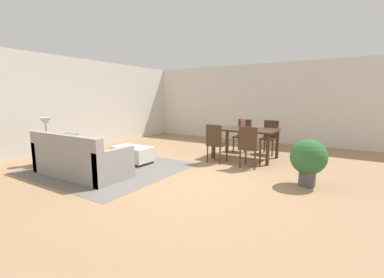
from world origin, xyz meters
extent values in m
plane|color=#9E7A56|center=(0.00, 0.00, 0.00)|extent=(10.80, 10.80, 0.00)
cube|color=silver|center=(0.00, 5.00, 1.35)|extent=(9.00, 0.12, 2.70)
cube|color=silver|center=(-4.50, 0.50, 1.35)|extent=(0.12, 11.00, 2.70)
cube|color=slate|center=(-1.86, -0.30, 0.00)|extent=(3.00, 2.80, 0.01)
cube|color=gray|center=(-1.96, -0.91, 0.21)|extent=(2.08, 0.87, 0.42)
cube|color=gray|center=(-1.96, -1.27, 0.64)|extent=(2.08, 0.16, 0.44)
cube|color=gray|center=(-2.93, -0.91, 0.31)|extent=(0.14, 0.87, 0.62)
cube|color=gray|center=(-0.99, -0.91, 0.31)|extent=(0.14, 0.87, 0.62)
cube|color=beige|center=(-2.57, -0.99, 0.62)|extent=(0.41, 0.16, 0.41)
cube|color=slate|center=(-2.16, -0.98, 0.63)|extent=(0.41, 0.11, 0.41)
cube|color=slate|center=(-1.76, -1.02, 0.59)|extent=(0.34, 0.09, 0.34)
cube|color=silver|center=(-1.35, -1.01, 0.60)|extent=(0.36, 0.11, 0.35)
cube|color=silver|center=(-1.77, 0.31, 0.23)|extent=(0.94, 0.55, 0.33)
cylinder|color=#422B1C|center=(-2.19, 0.53, 0.03)|extent=(0.05, 0.05, 0.06)
cylinder|color=#422B1C|center=(-1.35, 0.53, 0.03)|extent=(0.05, 0.05, 0.06)
cylinder|color=#422B1C|center=(-2.19, 0.08, 0.03)|extent=(0.05, 0.05, 0.06)
cylinder|color=#422B1C|center=(-1.35, 0.08, 0.03)|extent=(0.05, 0.05, 0.06)
cube|color=olive|center=(-3.30, -0.85, 0.55)|extent=(0.40, 0.40, 0.03)
cylinder|color=olive|center=(-3.47, -0.68, 0.27)|extent=(0.04, 0.04, 0.54)
cylinder|color=olive|center=(-3.13, -0.68, 0.27)|extent=(0.04, 0.04, 0.54)
cylinder|color=olive|center=(-3.47, -1.02, 0.27)|extent=(0.04, 0.04, 0.54)
cylinder|color=olive|center=(-3.13, -1.02, 0.27)|extent=(0.04, 0.04, 0.54)
cylinder|color=brown|center=(-3.30, -0.85, 0.58)|extent=(0.16, 0.16, 0.02)
cylinder|color=brown|center=(-3.30, -0.85, 0.75)|extent=(0.02, 0.02, 0.32)
cone|color=silver|center=(-3.30, -0.85, 1.00)|extent=(0.26, 0.26, 0.18)
cube|color=#422B1C|center=(0.32, 2.21, 0.74)|extent=(1.52, 0.96, 0.04)
cube|color=#422B1C|center=(-0.38, 2.63, 0.36)|extent=(0.07, 0.07, 0.72)
cube|color=#422B1C|center=(1.02, 2.63, 0.36)|extent=(0.07, 0.07, 0.72)
cube|color=#422B1C|center=(-0.38, 1.78, 0.36)|extent=(0.07, 0.07, 0.72)
cube|color=#422B1C|center=(1.02, 1.78, 0.36)|extent=(0.07, 0.07, 0.72)
cube|color=#422B1C|center=(-0.09, 1.45, 0.43)|extent=(0.42, 0.42, 0.04)
cube|color=#422B1C|center=(-0.10, 1.27, 0.69)|extent=(0.40, 0.06, 0.47)
cylinder|color=#422B1C|center=(-0.25, 1.63, 0.21)|extent=(0.04, 0.04, 0.41)
cylinder|color=#422B1C|center=(0.09, 1.61, 0.21)|extent=(0.04, 0.04, 0.41)
cylinder|color=#422B1C|center=(-0.27, 1.29, 0.21)|extent=(0.04, 0.04, 0.41)
cylinder|color=#422B1C|center=(0.07, 1.27, 0.21)|extent=(0.04, 0.04, 0.41)
cube|color=#422B1C|center=(0.74, 1.43, 0.43)|extent=(0.41, 0.41, 0.04)
cube|color=#422B1C|center=(0.73, 1.25, 0.69)|extent=(0.40, 0.05, 0.47)
cylinder|color=#422B1C|center=(0.57, 1.60, 0.21)|extent=(0.04, 0.04, 0.41)
cylinder|color=#422B1C|center=(0.91, 1.59, 0.21)|extent=(0.04, 0.04, 0.41)
cylinder|color=#422B1C|center=(0.56, 1.26, 0.21)|extent=(0.04, 0.04, 0.41)
cylinder|color=#422B1C|center=(0.90, 1.25, 0.21)|extent=(0.04, 0.04, 0.41)
cube|color=#422B1C|center=(-0.06, 2.94, 0.43)|extent=(0.43, 0.43, 0.04)
cube|color=#422B1C|center=(-0.05, 3.11, 0.69)|extent=(0.40, 0.07, 0.47)
cylinder|color=#422B1C|center=(0.10, 2.75, 0.21)|extent=(0.04, 0.04, 0.41)
cylinder|color=#422B1C|center=(-0.24, 2.78, 0.21)|extent=(0.04, 0.04, 0.41)
cylinder|color=#422B1C|center=(0.12, 3.09, 0.21)|extent=(0.04, 0.04, 0.41)
cylinder|color=#422B1C|center=(-0.22, 3.12, 0.21)|extent=(0.04, 0.04, 0.41)
cube|color=#422B1C|center=(0.69, 2.99, 0.43)|extent=(0.42, 0.42, 0.04)
cube|color=#422B1C|center=(0.70, 3.17, 0.69)|extent=(0.40, 0.06, 0.47)
cylinder|color=#422B1C|center=(0.85, 2.81, 0.21)|extent=(0.04, 0.04, 0.41)
cylinder|color=#422B1C|center=(0.52, 2.83, 0.21)|extent=(0.04, 0.04, 0.41)
cylinder|color=#422B1C|center=(0.87, 3.15, 0.21)|extent=(0.04, 0.04, 0.41)
cylinder|color=#422B1C|center=(0.53, 3.17, 0.21)|extent=(0.04, 0.04, 0.41)
cylinder|color=#B26659|center=(0.23, 2.25, 0.87)|extent=(0.11, 0.11, 0.22)
cube|color=silver|center=(-1.71, 0.29, 0.41)|extent=(0.29, 0.24, 0.03)
cylinder|color=#4C4C51|center=(2.02, 0.75, 0.13)|extent=(0.28, 0.28, 0.26)
sphere|color=#2D6633|center=(2.02, 0.75, 0.52)|extent=(0.62, 0.62, 0.62)
camera|label=1|loc=(2.63, -4.04, 1.53)|focal=24.23mm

